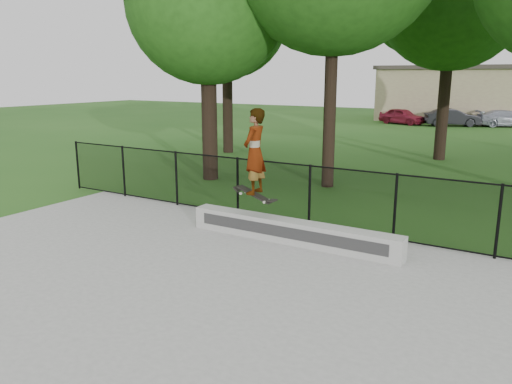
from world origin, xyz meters
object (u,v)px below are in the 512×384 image
skater_airborne (255,153)px  car_c (507,118)px  grind_ledge (291,231)px  car_b (452,117)px  car_a (402,116)px

skater_airborne → car_c: bearing=85.6°
grind_ledge → skater_airborne: size_ratio=2.35×
car_c → skater_airborne: (-2.33, -30.45, 1.35)m
car_b → skater_airborne: size_ratio=1.67×
car_b → grind_ledge: bearing=159.6°
car_c → car_b: bearing=90.8°
car_a → car_c: 7.11m
car_a → skater_airborne: 29.01m
car_c → skater_airborne: size_ratio=1.81×
car_a → skater_airborne: skater_airborne is taller
grind_ledge → skater_airborne: (-0.87, -0.08, 1.63)m
grind_ledge → car_c: car_c is taller
car_a → skater_airborne: (4.54, -28.62, 1.35)m
car_c → car_a: bearing=81.1°
grind_ledge → car_a: car_a is taller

